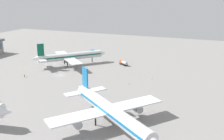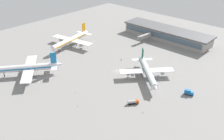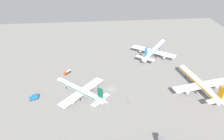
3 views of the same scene
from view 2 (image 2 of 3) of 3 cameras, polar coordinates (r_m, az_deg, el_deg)
ground at (r=175.42m, az=1.33°, el=-0.23°), size 288.00×288.00×0.00m
terminal_building at (r=236.46m, az=12.46°, el=8.23°), size 84.31×21.27×9.91m
airplane_at_gate at (r=166.28m, az=8.15°, el=-0.26°), size 37.41×34.88×14.03m
airplane_taxiing at (r=177.53m, az=-19.07°, el=0.48°), size 36.00×42.42×15.29m
airplane_distant at (r=216.97m, az=-9.49°, el=6.84°), size 41.19×50.76×15.52m
catering_truck at (r=155.91m, az=17.27°, el=-4.95°), size 5.91×3.78×3.30m
fuel_truck at (r=142.01m, az=4.89°, el=-7.34°), size 5.28×6.19×2.50m
ground_crew_worker at (r=190.74m, az=2.19°, el=2.53°), size 0.58×0.38×1.67m
jet_bridge at (r=225.27m, az=7.36°, el=7.67°), size 4.58×16.92×6.74m
safety_cone_near_gate at (r=141.48m, az=-7.88°, el=-8.23°), size 0.44×0.44×0.60m
safety_cone_mid_apron at (r=136.75m, az=7.15°, el=-9.65°), size 0.44×0.44×0.60m
safety_cone_far_side at (r=152.86m, az=-8.34°, el=-5.18°), size 0.44×0.44×0.60m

